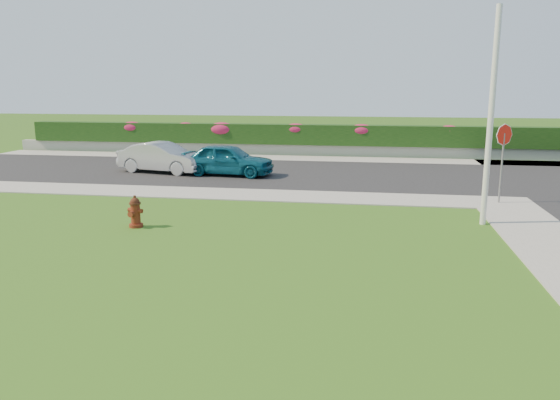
% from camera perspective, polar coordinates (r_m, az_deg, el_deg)
% --- Properties ---
extents(ground, '(120.00, 120.00, 0.00)m').
position_cam_1_polar(ground, '(10.56, -5.58, -9.33)').
color(ground, black).
rests_on(ground, ground).
extents(street_far, '(26.00, 8.00, 0.04)m').
position_cam_1_polar(street_far, '(24.98, -8.49, 3.03)').
color(street_far, black).
rests_on(street_far, ground).
extents(sidewalk_far, '(24.00, 2.00, 0.04)m').
position_cam_1_polar(sidewalk_far, '(20.74, -15.32, 0.93)').
color(sidewalk_far, gray).
rests_on(sidewalk_far, ground).
extents(curb_corner, '(2.00, 2.00, 0.04)m').
position_cam_1_polar(curb_corner, '(19.39, 22.27, -0.29)').
color(curb_corner, gray).
rests_on(curb_corner, ground).
extents(sidewalk_beyond, '(34.00, 2.00, 0.04)m').
position_cam_1_polar(sidewalk_beyond, '(28.97, 2.13, 4.36)').
color(sidewalk_beyond, gray).
rests_on(sidewalk_beyond, ground).
extents(retaining_wall, '(34.00, 0.40, 0.60)m').
position_cam_1_polar(retaining_wall, '(30.42, 2.49, 5.25)').
color(retaining_wall, gray).
rests_on(retaining_wall, ground).
extents(hedge, '(32.00, 0.90, 1.10)m').
position_cam_1_polar(hedge, '(30.43, 2.53, 6.86)').
color(hedge, black).
rests_on(hedge, retaining_wall).
extents(fire_hydrant, '(0.46, 0.43, 0.88)m').
position_cam_1_polar(fire_hydrant, '(15.41, -14.89, -1.24)').
color(fire_hydrant, '#52160C').
rests_on(fire_hydrant, ground).
extents(sedan_teal, '(4.08, 2.00, 1.34)m').
position_cam_1_polar(sedan_teal, '(23.47, -5.49, 4.24)').
color(sedan_teal, '#0C4B60').
rests_on(sedan_teal, street_far).
extents(sedan_silver, '(4.20, 2.23, 1.32)m').
position_cam_1_polar(sedan_silver, '(24.65, -12.16, 4.36)').
color(sedan_silver, '#A0A4A8').
rests_on(sedan_silver, street_far).
extents(utility_pole, '(0.16, 0.16, 5.88)m').
position_cam_1_polar(utility_pole, '(15.89, 21.16, 7.95)').
color(utility_pole, silver).
rests_on(utility_pole, ground).
extents(stop_sign, '(0.59, 0.43, 2.62)m').
position_cam_1_polar(stop_sign, '(19.05, 22.32, 5.39)').
color(stop_sign, slate).
rests_on(stop_sign, ground).
extents(flower_clump_a, '(1.31, 0.84, 0.65)m').
position_cam_1_polar(flower_clump_a, '(33.03, -15.18, 7.36)').
color(flower_clump_a, '#B91F5B').
rests_on(flower_clump_a, hedge).
extents(flower_clump_b, '(1.06, 0.68, 0.53)m').
position_cam_1_polar(flower_clump_b, '(31.83, -9.83, 7.53)').
color(flower_clump_b, '#B91F5B').
rests_on(flower_clump_b, hedge).
extents(flower_clump_c, '(1.52, 0.98, 0.76)m').
position_cam_1_polar(flower_clump_c, '(31.21, -6.10, 7.38)').
color(flower_clump_c, '#B91F5B').
rests_on(flower_clump_c, hedge).
extents(flower_clump_d, '(1.26, 0.81, 0.63)m').
position_cam_1_polar(flower_clump_d, '(30.36, 1.65, 7.42)').
color(flower_clump_d, '#B91F5B').
rests_on(flower_clump_d, hedge).
extents(flower_clump_e, '(1.31, 0.84, 0.66)m').
position_cam_1_polar(flower_clump_e, '(30.10, 8.51, 7.24)').
color(flower_clump_e, '#B91F5B').
rests_on(flower_clump_e, hedge).
extents(flower_clump_f, '(1.10, 0.70, 0.55)m').
position_cam_1_polar(flower_clump_f, '(30.37, 17.23, 6.96)').
color(flower_clump_f, '#B91F5B').
rests_on(flower_clump_f, hedge).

